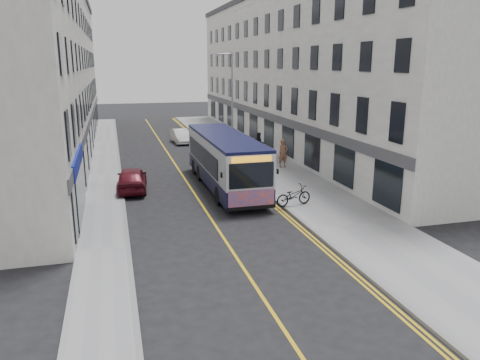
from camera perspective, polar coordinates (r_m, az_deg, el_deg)
ground at (r=21.15m, az=-2.67°, el=-6.09°), size 140.00×140.00×0.00m
pavement_east at (r=33.88m, az=3.19°, el=1.76°), size 4.50×64.00×0.12m
pavement_west at (r=32.21m, az=-16.16°, el=0.56°), size 2.00×64.00×0.12m
kerb_east at (r=33.25m, az=-0.49°, el=1.55°), size 0.18×64.00×0.13m
kerb_west at (r=32.20m, az=-14.39°, el=0.69°), size 0.18×64.00×0.13m
road_centre_line at (r=32.50m, az=-7.33°, el=1.03°), size 0.12×64.00×0.01m
road_dbl_yellow_inner at (r=33.16m, az=-1.24°, el=1.40°), size 0.10×64.00×0.01m
road_dbl_yellow_outer at (r=33.20m, az=-0.91°, el=1.42°), size 0.10×64.00×0.01m
terrace_east at (r=43.36m, az=6.21°, el=12.98°), size 6.00×46.00×13.00m
terrace_west at (r=40.66m, az=-22.46°, el=11.95°), size 6.00×46.00×13.00m
streetlamp at (r=34.56m, az=-1.09°, el=9.27°), size 1.32×0.18×8.00m
city_bus at (r=27.68m, az=-1.85°, el=2.54°), size 2.56×10.98×3.19m
bicycle at (r=24.25m, az=6.55°, el=-1.89°), size 2.11×1.09×1.06m
pedestrian_near at (r=33.05m, az=5.28°, el=3.27°), size 0.81×0.62×1.99m
pedestrian_far at (r=37.03m, az=2.37°, el=4.39°), size 0.96×0.78×1.85m
car_white at (r=44.13m, az=-7.22°, el=5.33°), size 1.53×3.94×1.28m
car_maroon at (r=27.99m, az=-13.05°, el=0.14°), size 2.01×4.30×1.42m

